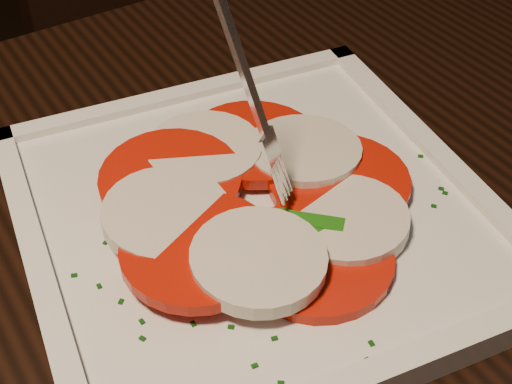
# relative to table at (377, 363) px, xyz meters

# --- Properties ---
(table) EXTENTS (1.28, 0.93, 0.75)m
(table) POSITION_rel_table_xyz_m (0.00, 0.00, 0.00)
(table) COLOR black
(table) RESTS_ON ground
(plate) EXTENTS (0.30, 0.30, 0.01)m
(plate) POSITION_rel_table_xyz_m (-0.06, 0.07, 0.11)
(plate) COLOR silver
(plate) RESTS_ON table
(caprese_salad) EXTENTS (0.25, 0.23, 0.02)m
(caprese_salad) POSITION_rel_table_xyz_m (-0.06, 0.07, 0.12)
(caprese_salad) COLOR #BD1004
(caprese_salad) RESTS_ON plate
(fork) EXTENTS (0.05, 0.05, 0.15)m
(fork) POSITION_rel_table_xyz_m (-0.07, 0.08, 0.21)
(fork) COLOR white
(fork) RESTS_ON caprese_salad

